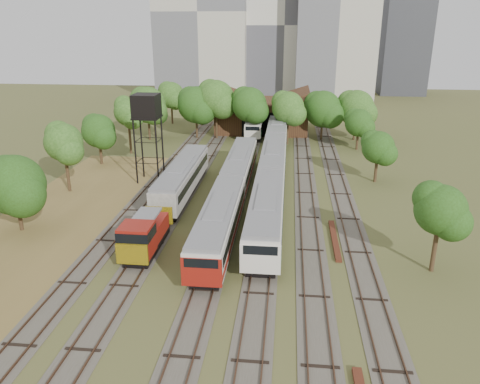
# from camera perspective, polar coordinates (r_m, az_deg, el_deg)

# --- Properties ---
(ground) EXTENTS (240.00, 240.00, 0.00)m
(ground) POSITION_cam_1_polar(r_m,az_deg,el_deg) (32.02, -1.83, -15.14)
(ground) COLOR #475123
(ground) RESTS_ON ground
(dry_grass_patch) EXTENTS (14.00, 60.00, 0.04)m
(dry_grass_patch) POSITION_cam_1_polar(r_m,az_deg,el_deg) (44.29, -24.22, -6.49)
(dry_grass_patch) COLOR brown
(dry_grass_patch) RESTS_ON ground
(tracks) EXTENTS (24.60, 80.00, 0.19)m
(tracks) POSITION_cam_1_polar(r_m,az_deg,el_deg) (54.34, 1.00, 0.15)
(tracks) COLOR #4C473D
(tracks) RESTS_ON ground
(railcar_red_set) EXTENTS (2.93, 34.57, 3.63)m
(railcar_red_set) POSITION_cam_1_polar(r_m,az_deg,el_deg) (48.87, -1.09, 0.19)
(railcar_red_set) COLOR black
(railcar_red_set) RESTS_ON ground
(railcar_green_set) EXTENTS (3.06, 52.07, 3.79)m
(railcar_green_set) POSITION_cam_1_polar(r_m,az_deg,el_deg) (58.93, 4.08, 3.68)
(railcar_green_set) COLOR black
(railcar_green_set) RESTS_ON ground
(railcar_rear) EXTENTS (2.73, 16.08, 3.37)m
(railcar_rear) POSITION_cam_1_polar(r_m,az_deg,el_deg) (83.77, 1.97, 8.42)
(railcar_rear) COLOR black
(railcar_rear) RESTS_ON ground
(shunter_locomotive) EXTENTS (2.58, 8.10, 3.38)m
(shunter_locomotive) POSITION_cam_1_polar(r_m,az_deg,el_deg) (40.10, -11.64, -5.28)
(shunter_locomotive) COLOR black
(shunter_locomotive) RESTS_ON ground
(old_grey_coach) EXTENTS (2.89, 18.00, 3.57)m
(old_grey_coach) POSITION_cam_1_polar(r_m,az_deg,el_deg) (53.30, -7.02, 1.76)
(old_grey_coach) COLOR black
(old_grey_coach) RESTS_ON ground
(water_tower) EXTENTS (3.07, 3.07, 10.62)m
(water_tower) POSITION_cam_1_polar(r_m,az_deg,el_deg) (56.95, -11.34, 9.96)
(water_tower) COLOR black
(water_tower) RESTS_ON ground
(rail_pile_far) EXTENTS (0.51, 8.14, 0.26)m
(rail_pile_far) POSITION_cam_1_polar(r_m,az_deg,el_deg) (42.91, 11.46, -5.71)
(rail_pile_far) COLOR #572819
(rail_pile_far) RESTS_ON ground
(maintenance_shed) EXTENTS (16.45, 11.55, 7.58)m
(maintenance_shed) POSITION_cam_1_polar(r_m,az_deg,el_deg) (85.49, 2.75, 9.42)
(maintenance_shed) COLOR #3D2316
(maintenance_shed) RESTS_ON ground
(tree_band_left) EXTENTS (7.83, 72.98, 8.50)m
(tree_band_left) POSITION_cam_1_polar(r_m,az_deg,el_deg) (59.75, -17.99, 6.15)
(tree_band_left) COLOR #382616
(tree_band_left) RESTS_ON ground
(tree_band_far) EXTENTS (39.96, 9.57, 9.72)m
(tree_band_far) POSITION_cam_1_polar(r_m,az_deg,el_deg) (77.71, 1.28, 10.52)
(tree_band_far) COLOR #382616
(tree_band_far) RESTS_ON ground
(tree_band_right) EXTENTS (5.01, 41.89, 7.13)m
(tree_band_right) POSITION_cam_1_polar(r_m,az_deg,el_deg) (58.11, 16.78, 5.22)
(tree_band_right) COLOR #382616
(tree_band_right) RESTS_ON ground
(tower_left) EXTENTS (22.00, 16.00, 42.00)m
(tower_left) POSITION_cam_1_polar(r_m,az_deg,el_deg) (122.94, -4.50, 21.02)
(tower_left) COLOR #BDB6A5
(tower_left) RESTS_ON ground
(tower_centre) EXTENTS (20.00, 18.00, 36.00)m
(tower_centre) POSITION_cam_1_polar(r_m,az_deg,el_deg) (125.99, 5.51, 19.60)
(tower_centre) COLOR beige
(tower_centre) RESTS_ON ground
(tower_far_right) EXTENTS (12.00, 12.00, 28.00)m
(tower_far_right) POSITION_cam_1_polar(r_m,az_deg,el_deg) (139.38, 19.40, 17.00)
(tower_far_right) COLOR #38393F
(tower_far_right) RESTS_ON ground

